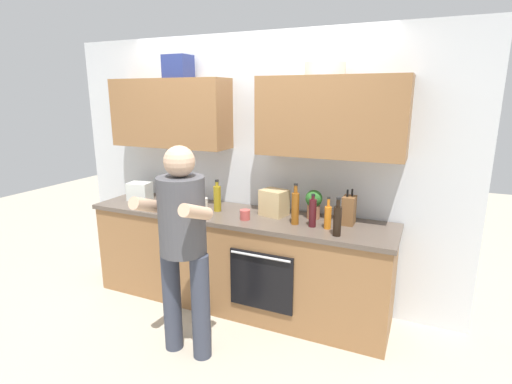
{
  "coord_description": "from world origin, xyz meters",
  "views": [
    {
      "loc": [
        1.56,
        -3.02,
        1.95
      ],
      "look_at": [
        0.25,
        -0.1,
        1.15
      ],
      "focal_mm": 27.4,
      "sensor_mm": 36.0,
      "label": 1
    }
  ],
  "objects_px": {
    "person_standing": "(183,237)",
    "cup_coffee": "(204,203)",
    "bottle_soy": "(337,220)",
    "mixing_bowl": "(179,201)",
    "bottle_juice": "(328,217)",
    "bottle_oil": "(217,198)",
    "bottle_wine": "(313,212)",
    "bottle_vinegar": "(166,196)",
    "potted_herb": "(314,203)",
    "cup_ceramic": "(245,215)",
    "grocery_bag_produce": "(140,191)",
    "bottle_syrup": "(295,207)",
    "grocery_bag_bread": "(274,203)",
    "knife_block": "(349,210)"
  },
  "relations": [
    {
      "from": "bottle_syrup",
      "to": "mixing_bowl",
      "type": "height_order",
      "value": "bottle_syrup"
    },
    {
      "from": "cup_coffee",
      "to": "bottle_oil",
      "type": "bearing_deg",
      "value": -15.38
    },
    {
      "from": "bottle_juice",
      "to": "potted_herb",
      "type": "height_order",
      "value": "bottle_juice"
    },
    {
      "from": "bottle_wine",
      "to": "potted_herb",
      "type": "height_order",
      "value": "bottle_wine"
    },
    {
      "from": "bottle_juice",
      "to": "bottle_soy",
      "type": "xyz_separation_m",
      "value": [
        0.11,
        -0.13,
        0.03
      ]
    },
    {
      "from": "bottle_oil",
      "to": "grocery_bag_produce",
      "type": "bearing_deg",
      "value": 178.8
    },
    {
      "from": "person_standing",
      "to": "bottle_oil",
      "type": "xyz_separation_m",
      "value": [
        -0.18,
        0.82,
        0.07
      ]
    },
    {
      "from": "bottle_syrup",
      "to": "cup_coffee",
      "type": "xyz_separation_m",
      "value": [
        -0.96,
        0.12,
        -0.1
      ]
    },
    {
      "from": "potted_herb",
      "to": "bottle_juice",
      "type": "bearing_deg",
      "value": -50.15
    },
    {
      "from": "bottle_soy",
      "to": "potted_herb",
      "type": "relative_size",
      "value": 1.2
    },
    {
      "from": "bottle_soy",
      "to": "potted_herb",
      "type": "xyz_separation_m",
      "value": [
        -0.28,
        0.35,
        0.02
      ]
    },
    {
      "from": "bottle_oil",
      "to": "grocery_bag_produce",
      "type": "xyz_separation_m",
      "value": [
        -0.92,
        0.02,
        -0.04
      ]
    },
    {
      "from": "knife_block",
      "to": "bottle_juice",
      "type": "bearing_deg",
      "value": -125.51
    },
    {
      "from": "person_standing",
      "to": "cup_coffee",
      "type": "height_order",
      "value": "person_standing"
    },
    {
      "from": "bottle_soy",
      "to": "mixing_bowl",
      "type": "relative_size",
      "value": 1.02
    },
    {
      "from": "bottle_wine",
      "to": "knife_block",
      "type": "height_order",
      "value": "knife_block"
    },
    {
      "from": "bottle_vinegar",
      "to": "cup_coffee",
      "type": "distance_m",
      "value": 0.36
    },
    {
      "from": "grocery_bag_bread",
      "to": "person_standing",
      "type": "bearing_deg",
      "value": -111.04
    },
    {
      "from": "person_standing",
      "to": "cup_coffee",
      "type": "relative_size",
      "value": 17.35
    },
    {
      "from": "cup_ceramic",
      "to": "grocery_bag_produce",
      "type": "relative_size",
      "value": 0.4
    },
    {
      "from": "cup_ceramic",
      "to": "grocery_bag_bread",
      "type": "xyz_separation_m",
      "value": [
        0.18,
        0.22,
        0.07
      ]
    },
    {
      "from": "bottle_juice",
      "to": "bottle_soy",
      "type": "bearing_deg",
      "value": -51.41
    },
    {
      "from": "bottle_juice",
      "to": "bottle_soy",
      "type": "height_order",
      "value": "bottle_soy"
    },
    {
      "from": "mixing_bowl",
      "to": "person_standing",
      "type": "bearing_deg",
      "value": -53.79
    },
    {
      "from": "cup_ceramic",
      "to": "grocery_bag_produce",
      "type": "distance_m",
      "value": 1.28
    },
    {
      "from": "bottle_vinegar",
      "to": "bottle_oil",
      "type": "bearing_deg",
      "value": 22.29
    },
    {
      "from": "cup_coffee",
      "to": "cup_ceramic",
      "type": "height_order",
      "value": "cup_coffee"
    },
    {
      "from": "bottle_vinegar",
      "to": "potted_herb",
      "type": "bearing_deg",
      "value": 13.92
    },
    {
      "from": "knife_block",
      "to": "grocery_bag_bread",
      "type": "height_order",
      "value": "knife_block"
    },
    {
      "from": "bottle_oil",
      "to": "cup_ceramic",
      "type": "height_order",
      "value": "bottle_oil"
    },
    {
      "from": "bottle_wine",
      "to": "bottle_soy",
      "type": "height_order",
      "value": "bottle_soy"
    },
    {
      "from": "cup_coffee",
      "to": "knife_block",
      "type": "distance_m",
      "value": 1.37
    },
    {
      "from": "bottle_oil",
      "to": "bottle_wine",
      "type": "bearing_deg",
      "value": -4.41
    },
    {
      "from": "person_standing",
      "to": "bottle_soy",
      "type": "height_order",
      "value": "person_standing"
    },
    {
      "from": "bottle_syrup",
      "to": "potted_herb",
      "type": "distance_m",
      "value": 0.23
    },
    {
      "from": "bottle_juice",
      "to": "grocery_bag_bread",
      "type": "relative_size",
      "value": 1.12
    },
    {
      "from": "potted_herb",
      "to": "cup_coffee",
      "type": "bearing_deg",
      "value": -174.8
    },
    {
      "from": "person_standing",
      "to": "bottle_juice",
      "type": "height_order",
      "value": "person_standing"
    },
    {
      "from": "bottle_vinegar",
      "to": "bottle_soy",
      "type": "xyz_separation_m",
      "value": [
        1.6,
        -0.02,
        -0.01
      ]
    },
    {
      "from": "bottle_wine",
      "to": "person_standing",
      "type": "bearing_deg",
      "value": -135.14
    },
    {
      "from": "person_standing",
      "to": "bottle_juice",
      "type": "distance_m",
      "value": 1.16
    },
    {
      "from": "potted_herb",
      "to": "grocery_bag_produce",
      "type": "xyz_separation_m",
      "value": [
        -1.8,
        -0.13,
        -0.05
      ]
    },
    {
      "from": "bottle_vinegar",
      "to": "bottle_juice",
      "type": "bearing_deg",
      "value": 4.26
    },
    {
      "from": "cup_ceramic",
      "to": "bottle_vinegar",
      "type": "bearing_deg",
      "value": -176.2
    },
    {
      "from": "potted_herb",
      "to": "knife_block",
      "type": "bearing_deg",
      "value": -5.89
    },
    {
      "from": "bottle_syrup",
      "to": "bottle_wine",
      "type": "bearing_deg",
      "value": -1.34
    },
    {
      "from": "mixing_bowl",
      "to": "grocery_bag_produce",
      "type": "relative_size",
      "value": 1.37
    },
    {
      "from": "person_standing",
      "to": "knife_block",
      "type": "distance_m",
      "value": 1.38
    },
    {
      "from": "bottle_vinegar",
      "to": "mixing_bowl",
      "type": "distance_m",
      "value": 0.25
    },
    {
      "from": "bottle_juice",
      "to": "grocery_bag_produce",
      "type": "xyz_separation_m",
      "value": [
        -1.98,
        0.09,
        -0.01
      ]
    }
  ]
}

